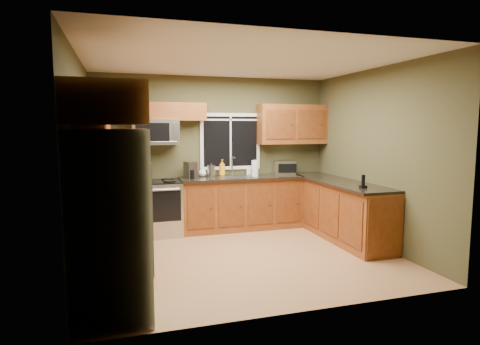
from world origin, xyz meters
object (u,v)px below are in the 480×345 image
range (158,208)px  coffee_maker (191,171)px  microwave (155,132)px  toaster_oven (284,167)px  soap_bottle_b (249,170)px  kettle (211,170)px  soap_bottle_c (203,172)px  paper_towel_roll (255,168)px  cordless_phone (363,184)px  soap_bottle_a (222,168)px  refrigerator (110,224)px

range → coffee_maker: coffee_maker is taller
range → microwave: 1.27m
toaster_oven → soap_bottle_b: size_ratio=2.59×
toaster_oven → kettle: (-1.38, 0.03, -0.01)m
kettle → soap_bottle_c: 0.16m
toaster_oven → paper_towel_roll: 0.67m
paper_towel_roll → cordless_phone: (1.06, -1.71, -0.09)m
microwave → soap_bottle_a: bearing=4.6°
paper_towel_roll → soap_bottle_a: (-0.53, 0.27, 0.00)m
soap_bottle_b → soap_bottle_c: (-0.87, 0.00, -0.00)m
refrigerator → range: (0.69, 2.77, -0.43)m
toaster_oven → coffee_maker: 1.78m
toaster_oven → cordless_phone: size_ratio=2.33×
refrigerator → kettle: refrigerator is taller
refrigerator → soap_bottle_c: size_ratio=10.42×
coffee_maker → soap_bottle_a: size_ratio=0.96×
microwave → soap_bottle_b: size_ratio=4.39×
paper_towel_roll → cordless_phone: bearing=-58.1°
toaster_oven → paper_towel_roll: size_ratio=1.42×
microwave → cordless_phone: 3.43m
range → paper_towel_roll: 1.81m
microwave → soap_bottle_c: size_ratio=4.40×
microwave → kettle: bearing=2.6°
soap_bottle_a → microwave: bearing=-175.4°
paper_towel_roll → soap_bottle_b: bearing=94.8°
refrigerator → microwave: size_ratio=2.37×
coffee_maker → soap_bottle_b: coffee_maker is taller
cordless_phone → soap_bottle_a: bearing=128.8°
refrigerator → cordless_phone: size_ratio=9.35×
coffee_maker → cordless_phone: size_ratio=1.47×
paper_towel_roll → soap_bottle_b: paper_towel_roll is taller
paper_towel_roll → soap_bottle_b: 0.28m
range → soap_bottle_b: 1.78m
range → kettle: bearing=10.6°
cordless_phone → kettle: bearing=133.0°
soap_bottle_c → kettle: bearing=-18.7°
microwave → kettle: 1.18m
coffee_maker → soap_bottle_c: (0.24, 0.19, -0.05)m
refrigerator → kettle: bearing=60.8°
refrigerator → range: refrigerator is taller
toaster_oven → soap_bottle_c: (-1.53, 0.08, -0.04)m
soap_bottle_b → cordless_phone: bearing=-61.3°
kettle → paper_towel_roll: 0.77m
soap_bottle_a → soap_bottle_b: bearing=0.0°
microwave → paper_towel_roll: microwave is taller
toaster_oven → cordless_phone: toaster_oven is taller
paper_towel_roll → soap_bottle_c: 0.93m
kettle → soap_bottle_a: soap_bottle_a is taller
paper_towel_roll → soap_bottle_b: (-0.02, 0.27, -0.06)m
microwave → coffee_maker: microwave is taller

